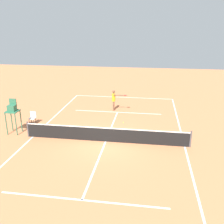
# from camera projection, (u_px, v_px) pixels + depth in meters

# --- Properties ---
(ground_plane) EXTENTS (60.00, 60.00, 0.00)m
(ground_plane) POSITION_uv_depth(u_px,v_px,m) (106.00, 141.00, 16.47)
(ground_plane) COLOR #D37A4C
(court_lines) EXTENTS (9.97, 21.42, 0.01)m
(court_lines) POSITION_uv_depth(u_px,v_px,m) (106.00, 141.00, 16.47)
(court_lines) COLOR white
(court_lines) RESTS_ON ground
(tennis_net) EXTENTS (10.57, 0.10, 1.07)m
(tennis_net) POSITION_uv_depth(u_px,v_px,m) (106.00, 134.00, 16.31)
(tennis_net) COLOR #4C4C51
(tennis_net) RESTS_ON ground
(player_serving) EXTENTS (1.32, 0.51, 1.80)m
(player_serving) POSITION_uv_depth(u_px,v_px,m) (114.00, 98.00, 22.09)
(player_serving) COLOR brown
(player_serving) RESTS_ON ground
(tennis_ball) EXTENTS (0.07, 0.07, 0.07)m
(tennis_ball) POSITION_uv_depth(u_px,v_px,m) (123.00, 123.00, 19.55)
(tennis_ball) COLOR #CCE033
(tennis_ball) RESTS_ON ground
(umpire_chair) EXTENTS (0.80, 0.80, 2.41)m
(umpire_chair) POSITION_uv_depth(u_px,v_px,m) (12.00, 111.00, 17.28)
(umpire_chair) COLOR #2D6B4C
(umpire_chair) RESTS_ON ground
(courtside_chair_mid) EXTENTS (0.44, 0.46, 0.95)m
(courtside_chair_mid) POSITION_uv_depth(u_px,v_px,m) (33.00, 117.00, 19.19)
(courtside_chair_mid) COLOR #262626
(courtside_chair_mid) RESTS_ON ground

